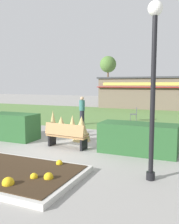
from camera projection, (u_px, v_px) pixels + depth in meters
ground_plane at (61, 147)px, 9.61m from camera, size 80.00×80.00×0.00m
lawn_patch at (127, 116)px, 18.63m from camera, size 36.00×12.00×0.01m
flower_bed at (7, 172)px, 6.59m from camera, size 4.01×2.48×0.33m
park_bench at (66, 135)px, 9.38m from camera, size 1.74×0.66×0.95m
hedge_left at (13, 126)px, 10.86m from camera, size 2.18×1.10×1.14m
hedge_right at (138, 138)px, 8.67m from camera, size 2.69×1.10×1.06m
ornamental_grass_behind_left at (73, 126)px, 11.26m from camera, size 0.57×0.57×1.03m
ornamental_grass_behind_right at (53, 123)px, 11.70m from camera, size 0.51×0.51×1.18m
ornamental_grass_behind_center at (61, 126)px, 11.75m from camera, size 0.77×0.77×0.91m
ornamental_grass_behind_far at (81, 128)px, 10.57m from camera, size 0.78×0.78×1.08m
lamppost_near at (154, 71)px, 5.98m from camera, size 0.36×0.36×4.39m
trash_bin at (14, 130)px, 10.94m from camera, size 0.52×0.52×0.79m
food_kiosk at (154, 93)px, 25.04m from camera, size 10.96×4.63×3.14m
cafe_chair_west at (135, 113)px, 16.25m from camera, size 0.54×0.54×0.89m
person_strolling at (82, 110)px, 14.83m from camera, size 0.34×0.34×1.69m
parked_car_west_slot at (139, 97)px, 33.53m from camera, size 4.29×2.24×1.20m
parked_car_center_slot at (179, 98)px, 31.50m from camera, size 4.26×2.16×1.20m
tree_right_bg at (108, 65)px, 42.19m from camera, size 2.80×2.80×7.22m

